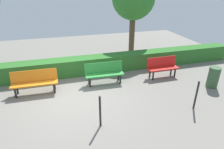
{
  "coord_description": "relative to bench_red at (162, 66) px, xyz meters",
  "views": [
    {
      "loc": [
        0.37,
        6.09,
        3.73
      ],
      "look_at": [
        -1.45,
        -0.31,
        0.55
      ],
      "focal_mm": 30.62,
      "sensor_mm": 36.0,
      "label": 1
    }
  ],
  "objects": [
    {
      "name": "trash_bin",
      "position": [
        -1.45,
        1.41,
        -0.06
      ],
      "size": [
        0.42,
        0.42,
        0.83
      ],
      "primitive_type": "cylinder",
      "color": "#385938",
      "rests_on": "ground_plane"
    },
    {
      "name": "railing_post_mid",
      "position": [
        3.32,
        2.47,
        0.02
      ],
      "size": [
        0.06,
        0.06,
        1.0
      ],
      "primitive_type": "cylinder",
      "color": "black",
      "rests_on": "ground_plane"
    },
    {
      "name": "bench_orange",
      "position": [
        5.24,
        -0.04,
        0.01
      ],
      "size": [
        1.65,
        0.51,
        0.86
      ],
      "rotation": [
        0.0,
        0.0,
        -0.03
      ],
      "color": "orange",
      "rests_on": "ground_plane"
    },
    {
      "name": "ground_plane",
      "position": [
        3.83,
        0.66,
        -0.48
      ],
      "size": [
        17.87,
        17.87,
        0.0
      ],
      "primitive_type": "plane",
      "color": "gray"
    },
    {
      "name": "hedge_row",
      "position": [
        2.64,
        -1.24,
        -0.1
      ],
      "size": [
        13.87,
        0.7,
        0.76
      ],
      "primitive_type": "cube",
      "color": "#2D6B28",
      "rests_on": "ground_plane"
    },
    {
      "name": "bench_red",
      "position": [
        0.0,
        0.0,
        0.0
      ],
      "size": [
        1.36,
        0.46,
        0.86
      ],
      "rotation": [
        0.0,
        0.0,
        0.0
      ],
      "color": "red",
      "rests_on": "ground_plane"
    },
    {
      "name": "railing_post_near",
      "position": [
        0.17,
        2.47,
        0.02
      ],
      "size": [
        0.06,
        0.06,
        1.0
      ],
      "primitive_type": "cylinder",
      "color": "black",
      "rests_on": "ground_plane"
    },
    {
      "name": "bench_green",
      "position": [
        2.58,
        -0.09,
        0.0
      ],
      "size": [
        1.56,
        0.51,
        0.86
      ],
      "rotation": [
        0.0,
        0.0,
        -0.04
      ],
      "color": "#2D8C38",
      "rests_on": "ground_plane"
    }
  ]
}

